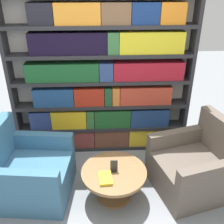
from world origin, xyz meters
TOP-DOWN VIEW (x-y plane):
  - ground_plane at (0.00, 0.00)m, footprint 14.00×14.00m
  - bookshelf at (0.02, 1.22)m, footprint 2.62×0.30m
  - armchair_left at (-0.94, 0.22)m, footprint 1.01×0.97m
  - armchair_right at (1.20, 0.23)m, footprint 1.12×1.09m
  - coffee_table at (0.13, 0.09)m, footprint 0.80×0.80m
  - table_sign at (0.13, 0.09)m, footprint 0.09×0.06m
  - stray_book at (0.02, -0.06)m, footprint 0.16×0.24m

SIDE VIEW (x-z plane):
  - ground_plane at x=0.00m, z-range 0.00..0.00m
  - coffee_table at x=0.13m, z-range 0.09..0.50m
  - armchair_left at x=-0.94m, z-range -0.16..0.78m
  - armchair_right at x=1.20m, z-range -0.16..0.78m
  - stray_book at x=0.02m, z-range 0.41..0.45m
  - table_sign at x=0.13m, z-range 0.40..0.56m
  - bookshelf at x=0.02m, z-range -0.02..2.29m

